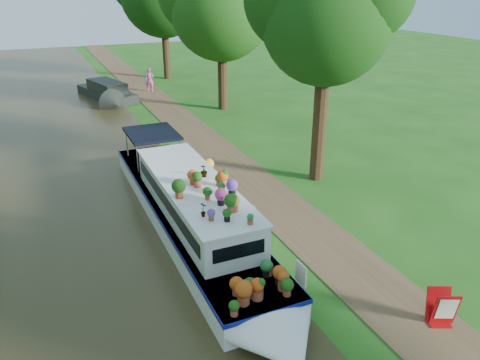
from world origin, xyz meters
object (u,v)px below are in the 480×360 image
at_px(plant_boat, 195,211).
at_px(pedestrian_pink, 150,80).
at_px(second_boat, 107,92).
at_px(sandwich_board, 442,309).

xyz_separation_m(plant_boat, pedestrian_pink, (3.75, 21.17, 0.00)).
bearing_deg(second_boat, plant_boat, -107.24).
bearing_deg(pedestrian_pink, plant_boat, -85.58).
xyz_separation_m(second_boat, sandwich_board, (3.44, -26.21, -0.07)).
bearing_deg(sandwich_board, second_boat, 121.65).
relative_size(plant_boat, sandwich_board, 14.89).
relative_size(plant_boat, pedestrian_pink, 8.18).
relative_size(plant_boat, second_boat, 1.98).
height_order(sandwich_board, pedestrian_pink, pedestrian_pink).
xyz_separation_m(sandwich_board, pedestrian_pink, (-0.18, 27.52, 0.42)).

